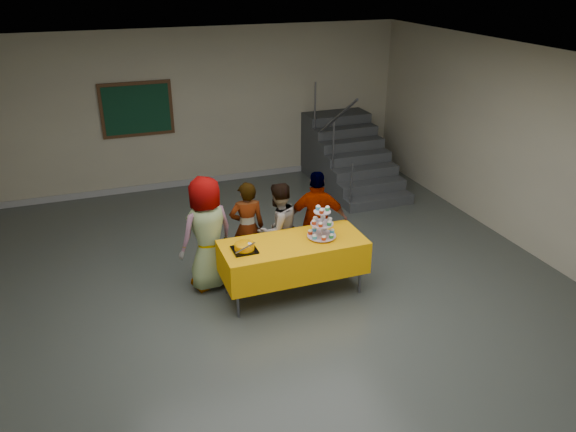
% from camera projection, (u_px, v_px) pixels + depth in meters
% --- Properties ---
extents(room_shell, '(10.00, 10.04, 3.02)m').
position_uv_depth(room_shell, '(293.00, 154.00, 6.16)').
color(room_shell, '#4C514C').
rests_on(room_shell, ground).
extents(bake_table, '(1.88, 0.78, 0.77)m').
position_uv_depth(bake_table, '(293.00, 256.00, 7.31)').
color(bake_table, '#595960').
rests_on(bake_table, ground).
extents(cupcake_stand, '(0.38, 0.38, 0.44)m').
position_uv_depth(cupcake_stand, '(322.00, 226.00, 7.27)').
color(cupcake_stand, silver).
rests_on(cupcake_stand, bake_table).
extents(bear_cake, '(0.32, 0.36, 0.12)m').
position_uv_depth(bear_cake, '(244.00, 246.00, 6.99)').
color(bear_cake, black).
rests_on(bear_cake, bake_table).
extents(schoolchild_a, '(0.89, 0.73, 1.57)m').
position_uv_depth(schoolchild_a, '(207.00, 234.00, 7.40)').
color(schoolchild_a, slate).
rests_on(schoolchild_a, ground).
extents(schoolchild_b, '(0.52, 0.37, 1.35)m').
position_uv_depth(schoolchild_b, '(247.00, 228.00, 7.82)').
color(schoolchild_b, slate).
rests_on(schoolchild_b, ground).
extents(schoolchild_c, '(0.79, 0.69, 1.35)m').
position_uv_depth(schoolchild_c, '(278.00, 229.00, 7.78)').
color(schoolchild_c, slate).
rests_on(schoolchild_c, ground).
extents(schoolchild_d, '(0.93, 0.65, 1.47)m').
position_uv_depth(schoolchild_d, '(317.00, 221.00, 7.88)').
color(schoolchild_d, slate).
rests_on(schoolchild_d, ground).
extents(staircase, '(1.30, 2.40, 2.04)m').
position_uv_depth(staircase, '(347.00, 158.00, 11.20)').
color(staircase, '#424447').
rests_on(staircase, ground).
extents(noticeboard, '(1.30, 0.05, 1.00)m').
position_uv_depth(noticeboard, '(137.00, 109.00, 10.24)').
color(noticeboard, '#472B16').
rests_on(noticeboard, ground).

